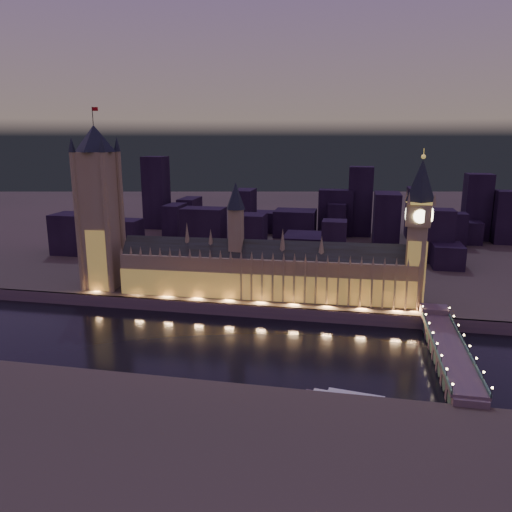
% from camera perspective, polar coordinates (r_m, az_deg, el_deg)
% --- Properties ---
extents(ground_plane, '(2000.00, 2000.00, 0.00)m').
position_cam_1_polar(ground_plane, '(294.39, -3.08, -9.64)').
color(ground_plane, black).
rests_on(ground_plane, ground).
extents(north_bank, '(2000.00, 960.00, 8.00)m').
position_cam_1_polar(north_bank, '(792.91, 6.22, 5.33)').
color(north_bank, '#3A392C').
rests_on(north_bank, ground).
extents(embankment_wall, '(2000.00, 2.50, 8.00)m').
position_cam_1_polar(embankment_wall, '(330.04, -1.33, -6.27)').
color(embankment_wall, '#544453').
rests_on(embankment_wall, ground).
extents(palace_of_westminster, '(202.00, 26.89, 78.00)m').
position_cam_1_polar(palace_of_westminster, '(341.03, 0.86, -1.67)').
color(palace_of_westminster, '#987C50').
rests_on(palace_of_westminster, north_bank).
extents(victoria_tower, '(31.68, 31.68, 127.27)m').
position_cam_1_polar(victoria_tower, '(372.27, -17.52, 6.04)').
color(victoria_tower, '#987C50').
rests_on(victoria_tower, north_bank).
extents(elizabeth_tower, '(18.00, 18.00, 100.62)m').
position_cam_1_polar(elizabeth_tower, '(330.54, 18.08, 3.83)').
color(elizabeth_tower, '#987C50').
rests_on(elizabeth_tower, north_bank).
extents(westminster_bridge, '(16.43, 113.00, 15.90)m').
position_cam_1_polar(westminster_bridge, '(285.57, 21.00, -10.02)').
color(westminster_bridge, '#544453').
rests_on(westminster_bridge, ground).
extents(river_boat, '(48.17, 17.47, 4.50)m').
position_cam_1_polar(river_boat, '(233.84, 11.28, -15.98)').
color(river_boat, '#544453').
rests_on(river_boat, ground).
extents(city_backdrop, '(462.23, 215.63, 84.75)m').
position_cam_1_polar(city_backdrop, '(518.06, 7.52, 4.02)').
color(city_backdrop, black).
rests_on(city_backdrop, north_bank).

